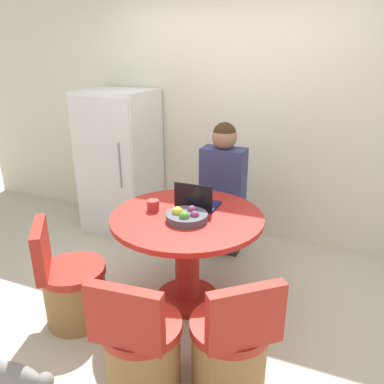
% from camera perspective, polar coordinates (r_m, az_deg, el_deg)
% --- Properties ---
extents(ground_plane, '(12.00, 12.00, 0.00)m').
position_cam_1_polar(ground_plane, '(3.13, -2.55, -17.34)').
color(ground_plane, beige).
extents(wall_back, '(7.00, 0.06, 2.60)m').
position_cam_1_polar(wall_back, '(3.99, 6.75, 11.40)').
color(wall_back, silver).
rests_on(wall_back, ground_plane).
extents(refrigerator, '(0.73, 0.70, 1.56)m').
position_cam_1_polar(refrigerator, '(4.24, -10.85, 4.50)').
color(refrigerator, white).
rests_on(refrigerator, ground_plane).
extents(dining_table, '(1.16, 1.16, 0.77)m').
position_cam_1_polar(dining_table, '(2.93, -0.75, -7.39)').
color(dining_table, '#B2261E').
rests_on(dining_table, ground_plane).
extents(chair_near_camera, '(0.48, 0.48, 0.81)m').
position_cam_1_polar(chair_near_camera, '(2.42, -7.70, -22.71)').
color(chair_near_camera, '#9E7042').
rests_on(chair_near_camera, ground_plane).
extents(chair_near_left_corner, '(0.55, 0.54, 0.81)m').
position_cam_1_polar(chair_near_left_corner, '(3.00, -17.76, -13.89)').
color(chair_near_left_corner, '#9E7042').
rests_on(chair_near_left_corner, ground_plane).
extents(chair_near_right_corner, '(0.55, 0.55, 0.81)m').
position_cam_1_polar(chair_near_right_corner, '(2.41, 5.87, -22.76)').
color(chair_near_right_corner, '#9E7042').
rests_on(chair_near_right_corner, ground_plane).
extents(person_seated, '(0.40, 0.37, 1.35)m').
position_cam_1_polar(person_seated, '(3.52, 4.94, 1.08)').
color(person_seated, '#2D2D38').
rests_on(person_seated, ground_plane).
extents(laptop, '(0.31, 0.24, 0.22)m').
position_cam_1_polar(laptop, '(2.95, 0.75, -1.54)').
color(laptop, '#141947').
rests_on(laptop, dining_table).
extents(fruit_bowl, '(0.31, 0.31, 0.10)m').
position_cam_1_polar(fruit_bowl, '(2.72, -0.86, -3.69)').
color(fruit_bowl, '#4C4C56').
rests_on(fruit_bowl, dining_table).
extents(coffee_cup, '(0.09, 0.09, 0.08)m').
position_cam_1_polar(coffee_cup, '(2.91, -5.96, -2.04)').
color(coffee_cup, '#B2332D').
rests_on(coffee_cup, dining_table).
extents(cat, '(0.53, 0.16, 0.16)m').
position_cam_1_polar(cat, '(2.73, -24.94, -24.11)').
color(cat, gray).
rests_on(cat, ground_plane).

